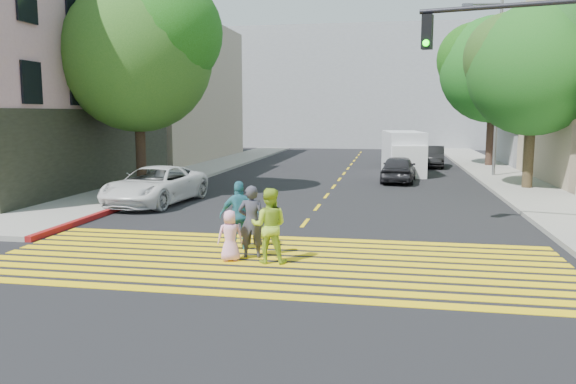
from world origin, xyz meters
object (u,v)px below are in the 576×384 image
(pedestrian_child, at_px, (230,236))
(white_sedan, at_px, (155,185))
(tree_left, at_px, (139,48))
(pedestrian_man, at_px, (251,222))
(tree_right_near, at_px, (536,63))
(dark_car_near, at_px, (399,169))
(silver_car, at_px, (400,153))
(tree_right_far, at_px, (495,64))
(dark_car_parked, at_px, (432,157))
(pedestrian_woman, at_px, (269,226))
(pedestrian_extra, at_px, (240,215))
(white_van, at_px, (404,154))
(traffic_signal, at_px, (542,79))

(pedestrian_child, distance_m, white_sedan, 9.17)
(tree_left, height_order, pedestrian_child, tree_left)
(pedestrian_man, bearing_deg, tree_left, -60.29)
(tree_right_near, xyz_separation_m, dark_car_near, (-5.70, 2.18, -4.90))
(tree_right_near, xyz_separation_m, silver_car, (-5.45, 13.43, -4.86))
(tree_right_far, bearing_deg, tree_right_near, -91.11)
(dark_car_parked, bearing_deg, pedestrian_woman, -98.01)
(tree_left, xyz_separation_m, silver_car, (11.14, 17.24, -5.40))
(pedestrian_woman, bearing_deg, dark_car_near, -104.76)
(tree_left, xyz_separation_m, tree_right_far, (16.81, 15.11, 0.39))
(white_sedan, distance_m, dark_car_near, 12.64)
(pedestrian_extra, height_order, dark_car_parked, pedestrian_extra)
(silver_car, xyz_separation_m, white_van, (0.06, -7.39, 0.42))
(pedestrian_man, height_order, silver_car, pedestrian_man)
(pedestrian_extra, bearing_deg, tree_right_far, -125.90)
(white_sedan, bearing_deg, dark_car_parked, 62.30)
(pedestrian_child, relative_size, silver_car, 0.24)
(tree_left, distance_m, pedestrian_extra, 12.49)
(white_van, distance_m, traffic_signal, 17.19)
(tree_right_near, bearing_deg, pedestrian_child, -124.75)
(dark_car_parked, distance_m, white_van, 5.15)
(tree_right_near, bearing_deg, pedestrian_man, -124.35)
(silver_car, xyz_separation_m, dark_car_parked, (2.00, -2.64, -0.05))
(white_sedan, bearing_deg, tree_right_far, 55.49)
(tree_left, distance_m, white_sedan, 6.26)
(dark_car_near, bearing_deg, silver_car, -86.52)
(pedestrian_man, xyz_separation_m, pedestrian_child, (-0.42, -0.40, -0.27))
(tree_left, height_order, pedestrian_man, tree_left)
(tree_right_far, xyz_separation_m, dark_car_parked, (-3.67, -0.52, -5.84))
(pedestrian_man, height_order, white_sedan, pedestrian_man)
(dark_car_near, relative_size, silver_car, 0.80)
(dark_car_parked, relative_size, traffic_signal, 0.61)
(pedestrian_man, bearing_deg, tree_right_far, -117.59)
(tree_left, distance_m, pedestrian_woman, 13.88)
(pedestrian_extra, height_order, white_van, white_van)
(pedestrian_child, height_order, traffic_signal, traffic_signal)
(tree_right_far, height_order, dark_car_near, tree_right_far)
(pedestrian_child, relative_size, dark_car_near, 0.30)
(tree_left, bearing_deg, pedestrian_man, -53.64)
(pedestrian_child, bearing_deg, pedestrian_woman, 159.37)
(pedestrian_woman, bearing_deg, pedestrian_man, -40.59)
(silver_car, bearing_deg, pedestrian_extra, 89.51)
(dark_car_parked, xyz_separation_m, white_van, (-1.93, -4.75, 0.47))
(pedestrian_extra, bearing_deg, pedestrian_child, 80.39)
(dark_car_near, bearing_deg, white_van, -89.94)
(tree_left, distance_m, dark_car_parked, 20.38)
(pedestrian_child, bearing_deg, tree_right_far, -132.99)
(white_sedan, height_order, dark_car_parked, white_sedan)
(white_van, xyz_separation_m, traffic_signal, (3.09, -16.61, 3.17))
(pedestrian_man, distance_m, pedestrian_woman, 0.64)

